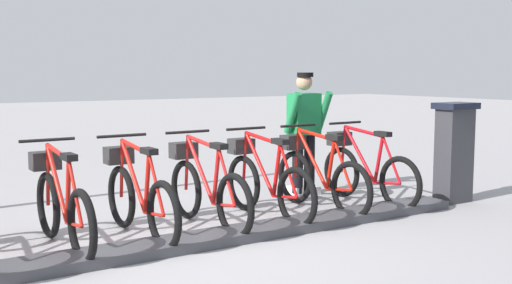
{
  "coord_description": "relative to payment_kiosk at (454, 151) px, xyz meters",
  "views": [
    {
      "loc": [
        -5.16,
        2.46,
        1.67
      ],
      "look_at": [
        0.5,
        -1.13,
        0.9
      ],
      "focal_mm": 43.06,
      "sensor_mm": 36.0,
      "label": 1
    }
  ],
  "objects": [
    {
      "name": "worker_near_rack",
      "position": [
        1.44,
        1.31,
        0.24
      ],
      "size": [
        0.46,
        0.62,
        1.66
      ],
      "color": "white",
      "rests_on": "ground"
    },
    {
      "name": "bike_docked_2",
      "position": [
        0.57,
        2.52,
        -0.24
      ],
      "size": [
        1.72,
        0.54,
        1.02
      ],
      "color": "black",
      "rests_on": "ground"
    },
    {
      "name": "bike_docked_3",
      "position": [
        0.57,
        3.29,
        -0.24
      ],
      "size": [
        1.72,
        0.54,
        1.02
      ],
      "color": "black",
      "rests_on": "ground"
    },
    {
      "name": "dock_rail_base",
      "position": [
        -0.05,
        3.86,
        -0.62
      ],
      "size": [
        0.44,
        6.94,
        0.1
      ],
      "primitive_type": "cube",
      "color": "#47474C",
      "rests_on": "ground"
    },
    {
      "name": "payment_kiosk",
      "position": [
        0.0,
        0.0,
        0.0
      ],
      "size": [
        0.36,
        0.52,
        1.28
      ],
      "color": "#38383D",
      "rests_on": "ground"
    },
    {
      "name": "bike_docked_4",
      "position": [
        0.57,
        4.06,
        -0.24
      ],
      "size": [
        1.72,
        0.54,
        1.02
      ],
      "color": "black",
      "rests_on": "ground"
    },
    {
      "name": "bike_docked_0",
      "position": [
        0.57,
        0.99,
        -0.24
      ],
      "size": [
        1.72,
        0.54,
        1.02
      ],
      "color": "black",
      "rests_on": "ground"
    },
    {
      "name": "bike_docked_1",
      "position": [
        0.57,
        1.76,
        -0.24
      ],
      "size": [
        1.72,
        0.54,
        1.02
      ],
      "color": "black",
      "rests_on": "ground"
    },
    {
      "name": "ground_plane",
      "position": [
        -0.05,
        3.86,
        -0.67
      ],
      "size": [
        60.0,
        60.0,
        0.0
      ],
      "primitive_type": "plane",
      "color": "#A5A1A2"
    },
    {
      "name": "bike_docked_5",
      "position": [
        0.57,
        4.83,
        -0.24
      ],
      "size": [
        1.72,
        0.54,
        1.02
      ],
      "color": "black",
      "rests_on": "ground"
    }
  ]
}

